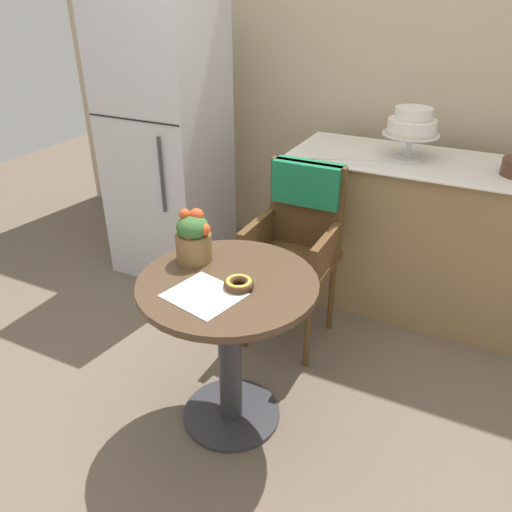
% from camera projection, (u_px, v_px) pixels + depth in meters
% --- Properties ---
extents(ground_plane, '(8.00, 8.00, 0.00)m').
position_uv_depth(ground_plane, '(232.00, 415.00, 2.35)').
color(ground_plane, '#6B5B4C').
extents(back_wall, '(4.80, 0.10, 2.70)m').
position_uv_depth(back_wall, '(371.00, 54.00, 3.16)').
color(back_wall, '#C1AD8E').
rests_on(back_wall, ground).
extents(cafe_table, '(0.72, 0.72, 0.72)m').
position_uv_depth(cafe_table, '(229.00, 325.00, 2.11)').
color(cafe_table, '#4C3826').
rests_on(cafe_table, ground).
extents(wicker_chair, '(0.42, 0.45, 0.95)m').
position_uv_depth(wicker_chair, '(299.00, 226.00, 2.64)').
color(wicker_chair, brown).
rests_on(wicker_chair, ground).
extents(paper_napkin, '(0.30, 0.28, 0.00)m').
position_uv_depth(paper_napkin, '(204.00, 295.00, 1.91)').
color(paper_napkin, white).
rests_on(paper_napkin, cafe_table).
extents(donut_front, '(0.12, 0.12, 0.04)m').
position_uv_depth(donut_front, '(239.00, 283.00, 1.95)').
color(donut_front, '#4C2D19').
rests_on(donut_front, cafe_table).
extents(flower_vase, '(0.15, 0.15, 0.22)m').
position_uv_depth(flower_vase, '(194.00, 237.00, 2.11)').
color(flower_vase, brown).
rests_on(flower_vase, cafe_table).
extents(display_counter, '(1.56, 0.62, 0.90)m').
position_uv_depth(display_counter, '(423.00, 237.00, 2.94)').
color(display_counter, '#93754C').
rests_on(display_counter, ground).
extents(tiered_cake_stand, '(0.30, 0.30, 0.27)m').
position_uv_depth(tiered_cake_stand, '(412.00, 125.00, 2.70)').
color(tiered_cake_stand, silver).
rests_on(tiered_cake_stand, display_counter).
extents(refrigerator, '(0.64, 0.63, 1.70)m').
position_uv_depth(refrigerator, '(167.00, 143.00, 3.22)').
color(refrigerator, silver).
rests_on(refrigerator, ground).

